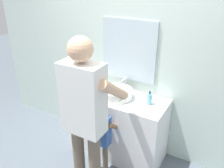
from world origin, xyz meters
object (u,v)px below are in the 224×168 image
at_px(adult_parent, 85,108).
at_px(child_toddler, 101,134).
at_px(toothbrush_cup, 96,87).
at_px(soap_bottle, 149,99).

bearing_deg(adult_parent, child_toddler, 91.94).
bearing_deg(adult_parent, toothbrush_cup, 115.30).
height_order(child_toddler, adult_parent, adult_parent).
height_order(soap_bottle, child_toddler, soap_bottle).
bearing_deg(child_toddler, adult_parent, -88.06).
relative_size(toothbrush_cup, adult_parent, 0.12).
bearing_deg(soap_bottle, toothbrush_cup, -178.01).
xyz_separation_m(toothbrush_cup, child_toddler, (0.32, -0.40, -0.35)).
bearing_deg(toothbrush_cup, child_toddler, -51.21).
relative_size(child_toddler, adult_parent, 0.52).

